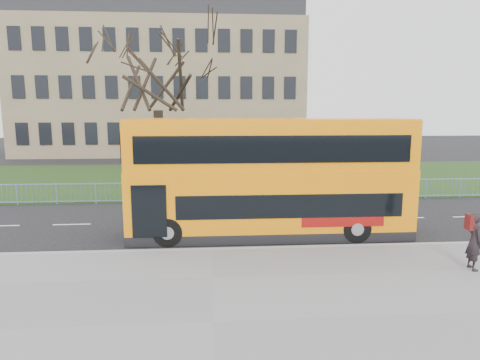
% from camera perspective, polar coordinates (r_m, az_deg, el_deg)
% --- Properties ---
extents(ground, '(120.00, 120.00, 0.00)m').
position_cam_1_polar(ground, '(16.68, -3.88, -7.82)').
color(ground, black).
rests_on(ground, ground).
extents(pavement, '(80.00, 10.50, 0.12)m').
position_cam_1_polar(pavement, '(10.40, -3.59, -18.64)').
color(pavement, slate).
rests_on(pavement, ground).
extents(kerb, '(80.00, 0.20, 0.14)m').
position_cam_1_polar(kerb, '(15.18, -3.84, -9.31)').
color(kerb, gray).
rests_on(kerb, ground).
extents(grass_verge, '(80.00, 15.40, 0.08)m').
position_cam_1_polar(grass_verge, '(30.62, -4.09, 0.26)').
color(grass_verge, '#1B3312').
rests_on(grass_verge, ground).
extents(guard_railing, '(40.00, 0.12, 1.10)m').
position_cam_1_polar(guard_railing, '(22.95, -4.02, -1.58)').
color(guard_railing, '#7197C8').
rests_on(guard_railing, ground).
extents(bare_tree, '(7.95, 7.95, 11.36)m').
position_cam_1_polar(bare_tree, '(26.10, -10.93, 11.12)').
color(bare_tree, black).
rests_on(bare_tree, grass_verge).
extents(civic_building, '(30.00, 15.00, 14.00)m').
position_cam_1_polar(civic_building, '(51.20, -10.00, 11.68)').
color(civic_building, '#806D51').
rests_on(civic_building, ground).
extents(yellow_bus, '(10.81, 2.66, 4.52)m').
position_cam_1_polar(yellow_bus, '(16.60, 3.96, 0.71)').
color(yellow_bus, orange).
rests_on(yellow_bus, ground).
extents(pedestrian, '(0.46, 0.66, 1.76)m').
position_cam_1_polar(pedestrian, '(14.84, 28.78, -7.18)').
color(pedestrian, black).
rests_on(pedestrian, pavement).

